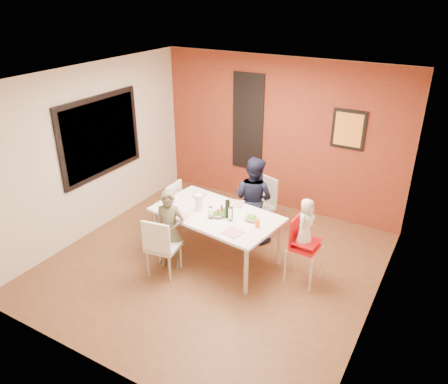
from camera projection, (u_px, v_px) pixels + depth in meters
The scene contains 35 objects.
ground at pixel (214, 263), 6.48m from camera, with size 4.50×4.50×0.00m, color brown.
ceiling at pixel (212, 79), 5.32m from camera, with size 4.50×4.50×0.02m, color white.
wall_back at pixel (279, 135), 7.66m from camera, with size 4.50×0.02×2.70m, color beige.
wall_front at pixel (91, 264), 4.14m from camera, with size 4.50×0.02×2.70m, color beige.
wall_left at pixel (92, 152), 6.91m from camera, with size 0.02×4.50×2.70m, color beige.
wall_right at pixel (385, 221), 4.89m from camera, with size 0.02×4.50×2.70m, color beige.
brick_accent_wall at pixel (279, 135), 7.64m from camera, with size 4.50×0.02×2.70m, color maroon.
picture_window_frame at pixel (100, 136), 6.97m from camera, with size 0.05×1.70×1.30m, color black.
picture_window_pane at pixel (101, 136), 6.96m from camera, with size 0.02×1.55×1.15m, color black.
glassblock_strip at pixel (248, 122), 7.84m from camera, with size 0.55×0.03×1.70m, color silver.
glassblock_surround at pixel (248, 122), 7.83m from camera, with size 0.60×0.03×1.76m, color black.
art_print_frame at pixel (349, 129), 6.96m from camera, with size 0.54×0.03×0.64m, color black.
art_print_canvas at pixel (348, 130), 6.95m from camera, with size 0.44×0.01×0.54m, color #FAAD37.
dining_table at pixel (216, 217), 6.32m from camera, with size 1.95×1.25×0.76m.
chair_near at pixel (161, 245), 6.02m from camera, with size 0.48×0.48×0.90m.
chair_far at pixel (261, 202), 7.11m from camera, with size 0.56×0.56×0.96m.
chair_left at pixel (169, 204), 7.14m from camera, with size 0.41×0.41×0.88m.
high_chair at pixel (302, 244), 5.89m from camera, with size 0.43×0.43×0.97m.
child_near at pixel (170, 230), 6.16m from camera, with size 0.44×0.29×1.21m, color brown.
child_far at pixel (254, 199), 6.87m from camera, with size 0.68×0.53×1.39m, color black.
toddler at pixel (306, 223), 5.73m from camera, with size 0.34×0.22×0.69m, color silver.
plate_near_left at pixel (180, 216), 6.20m from camera, with size 0.24×0.24×0.01m, color white.
plate_far_mid at pixel (235, 204), 6.55m from camera, with size 0.24×0.24×0.01m, color white.
plate_near_right at pixel (233, 232), 5.80m from camera, with size 0.23×0.23×0.01m, color white.
plate_far_left at pixel (199, 196), 6.80m from camera, with size 0.20×0.20×0.01m, color white.
salad_bowl_a at pixel (218, 214), 6.21m from camera, with size 0.23×0.23×0.06m, color white.
salad_bowl_b at pixel (251, 218), 6.11m from camera, with size 0.21×0.21×0.05m, color white.
wine_bottle at pixel (227, 209), 6.13m from camera, with size 0.07×0.07×0.26m, color black.
wine_glass_a at pixel (211, 213), 6.12m from camera, with size 0.06×0.06×0.18m, color white.
wine_glass_b at pixel (231, 214), 6.07m from camera, with size 0.07×0.07×0.19m, color white.
paper_towel_roll at pixel (199, 203), 6.32m from camera, with size 0.11×0.11×0.25m, color white.
condiment_red at pixel (218, 213), 6.16m from camera, with size 0.03×0.03×0.13m, color red.
condiment_green at pixel (225, 213), 6.14m from camera, with size 0.04×0.04×0.16m, color #317727.
condiment_brown at pixel (222, 210), 6.24m from camera, with size 0.04×0.04×0.14m, color brown.
sippy_cup at pixel (258, 224), 5.91m from camera, with size 0.06×0.06×0.11m, color orange.
Camera 1 is at (2.81, -4.60, 3.76)m, focal length 35.00 mm.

